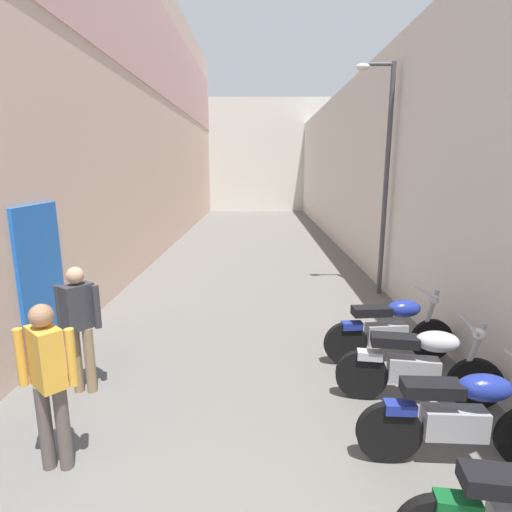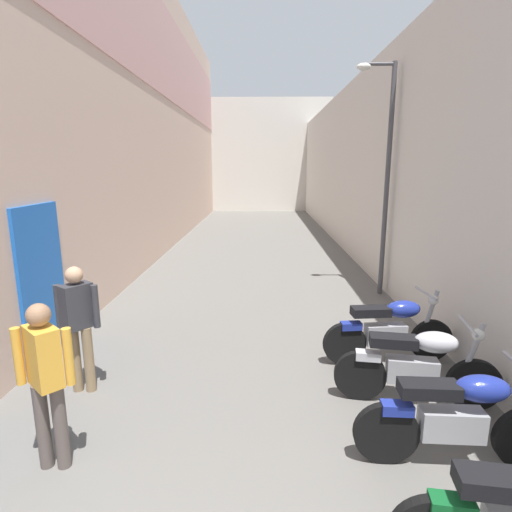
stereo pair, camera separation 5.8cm
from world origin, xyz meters
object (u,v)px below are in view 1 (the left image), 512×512
motorcycle_third (462,415)px  motorcycle_fourth (419,363)px  motorcycle_fifth (390,328)px  street_lamp (383,164)px  pedestrian_mid_alley (48,376)px  pedestrian_further_down (79,321)px

motorcycle_third → motorcycle_fourth: 0.99m
motorcycle_fifth → street_lamp: bearing=77.7°
motorcycle_third → motorcycle_fifth: (-0.00, 2.04, 0.00)m
motorcycle_fourth → pedestrian_mid_alley: bearing=-163.8°
motorcycle_third → pedestrian_further_down: (-3.96, 1.23, 0.42)m
motorcycle_third → motorcycle_fourth: same height
motorcycle_fourth → motorcycle_fifth: bearing=90.0°
motorcycle_fourth → pedestrian_further_down: pedestrian_further_down is taller
motorcycle_third → pedestrian_further_down: 4.17m
motorcycle_fifth → street_lamp: 3.98m
motorcycle_fifth → street_lamp: street_lamp is taller
motorcycle_third → pedestrian_mid_alley: size_ratio=1.18×
motorcycle_third → motorcycle_fourth: bearing=90.0°
pedestrian_further_down → pedestrian_mid_alley: bearing=-77.5°
pedestrian_further_down → street_lamp: size_ratio=0.33×
motorcycle_fourth → pedestrian_mid_alley: pedestrian_mid_alley is taller
motorcycle_third → street_lamp: bearing=82.4°
pedestrian_further_down → street_lamp: street_lamp is taller
street_lamp → motorcycle_fourth: bearing=-99.3°
pedestrian_mid_alley → street_lamp: street_lamp is taller
motorcycle_third → motorcycle_fourth: size_ratio=1.01×
pedestrian_further_down → motorcycle_third: bearing=-17.3°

